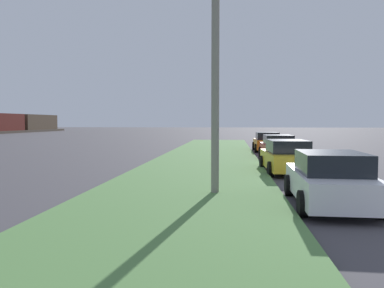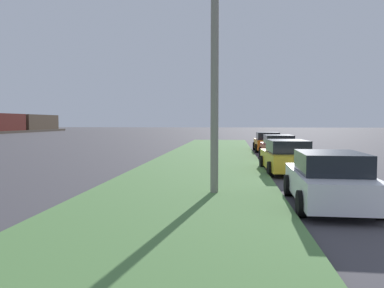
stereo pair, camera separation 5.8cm
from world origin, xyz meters
TOP-DOWN VIEW (x-y plane):
  - grass_median at (10.00, 7.53)m, footprint 60.00×6.00m
  - parked_car_white at (4.76, 3.45)m, footprint 4.35×2.11m
  - parked_car_yellow at (11.51, 3.63)m, footprint 4.38×2.17m
  - parked_car_red at (18.05, 3.25)m, footprint 4.33×2.08m
  - parked_car_orange at (23.96, 3.36)m, footprint 4.32×2.05m
  - streetlight at (5.86, 6.22)m, footprint 0.38×2.87m

SIDE VIEW (x-z plane):
  - grass_median at x=10.00m, z-range 0.00..0.12m
  - parked_car_white at x=4.76m, z-range -0.02..1.45m
  - parked_car_yellow at x=11.51m, z-range -0.02..1.45m
  - parked_car_red at x=18.05m, z-range -0.02..1.45m
  - parked_car_orange at x=23.96m, z-range -0.02..1.45m
  - streetlight at x=5.86m, z-range 0.64..8.14m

